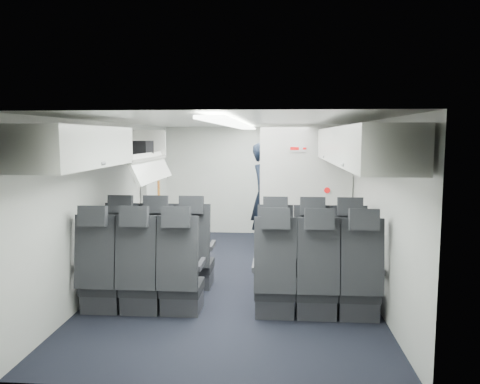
# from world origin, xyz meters

# --- Properties ---
(cabin_shell) EXTENTS (3.41, 6.01, 2.16)m
(cabin_shell) POSITION_xyz_m (0.00, 0.00, 1.12)
(cabin_shell) COLOR black
(cabin_shell) RESTS_ON ground
(seat_row_front) EXTENTS (3.33, 0.56, 1.24)m
(seat_row_front) POSITION_xyz_m (-0.00, -0.53, 0.40)
(seat_row_front) COLOR black
(seat_row_front) RESTS_ON cabin_shell
(seat_row_mid) EXTENTS (3.33, 0.56, 1.24)m
(seat_row_mid) POSITION_xyz_m (-0.00, -1.43, 0.40)
(seat_row_mid) COLOR black
(seat_row_mid) RESTS_ON cabin_shell
(overhead_bin_left_rear) EXTENTS (0.53, 1.80, 0.40)m
(overhead_bin_left_rear) POSITION_xyz_m (-1.40, -2.00, 1.86)
(overhead_bin_left_rear) COLOR white
(overhead_bin_left_rear) RESTS_ON cabin_shell
(overhead_bin_left_front_open) EXTENTS (0.64, 1.70, 0.72)m
(overhead_bin_left_front_open) POSITION_xyz_m (-1.44, -0.25, 1.74)
(overhead_bin_left_front_open) COLOR #9E9E93
(overhead_bin_left_front_open) RESTS_ON cabin_shell
(overhead_bin_right_rear) EXTENTS (0.53, 1.80, 0.40)m
(overhead_bin_right_rear) POSITION_xyz_m (1.40, -2.00, 1.86)
(overhead_bin_right_rear) COLOR white
(overhead_bin_right_rear) RESTS_ON cabin_shell
(overhead_bin_right_front) EXTENTS (0.53, 1.70, 0.40)m
(overhead_bin_right_front) POSITION_xyz_m (1.40, -0.25, 1.86)
(overhead_bin_right_front) COLOR white
(overhead_bin_right_front) RESTS_ON cabin_shell
(bulkhead_partition) EXTENTS (1.40, 0.15, 2.13)m
(bulkhead_partition) POSITION_xyz_m (0.98, 0.80, 1.08)
(bulkhead_partition) COLOR silver
(bulkhead_partition) RESTS_ON cabin_shell
(galley_unit) EXTENTS (0.85, 0.52, 1.90)m
(galley_unit) POSITION_xyz_m (0.95, 2.72, 0.95)
(galley_unit) COLOR #939399
(galley_unit) RESTS_ON cabin_shell
(boarding_door) EXTENTS (0.12, 1.27, 1.86)m
(boarding_door) POSITION_xyz_m (-1.64, 1.55, 0.95)
(boarding_door) COLOR silver
(boarding_door) RESTS_ON cabin_shell
(flight_attendant) EXTENTS (0.67, 0.79, 1.85)m
(flight_attendant) POSITION_xyz_m (0.33, 1.79, 0.93)
(flight_attendant) COLOR black
(flight_attendant) RESTS_ON ground
(carry_on_bag) EXTENTS (0.46, 0.34, 0.26)m
(carry_on_bag) POSITION_xyz_m (-1.43, 0.01, 1.77)
(carry_on_bag) COLOR black
(carry_on_bag) RESTS_ON overhead_bin_left_front_open
(papers) EXTENTS (0.20, 0.06, 0.14)m
(papers) POSITION_xyz_m (0.52, 1.74, 1.08)
(papers) COLOR white
(papers) RESTS_ON flight_attendant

